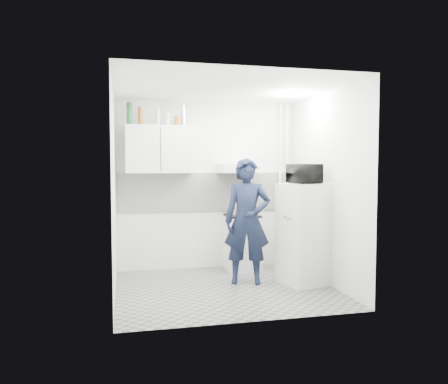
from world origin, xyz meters
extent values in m
plane|color=slate|center=(0.00, 0.00, 0.00)|extent=(2.80, 2.80, 0.00)
plane|color=white|center=(0.00, 0.00, 2.60)|extent=(2.80, 2.80, 0.00)
plane|color=white|center=(0.00, 1.25, 1.30)|extent=(2.80, 0.00, 2.80)
plane|color=white|center=(-1.40, 0.00, 1.30)|extent=(0.00, 2.60, 2.60)
plane|color=white|center=(1.40, 0.00, 1.30)|extent=(0.00, 2.60, 2.60)
imported|color=black|center=(0.35, 0.21, 0.85)|extent=(0.71, 0.56, 1.71)
cube|color=white|center=(0.50, 1.00, 0.41)|extent=(0.51, 0.51, 0.82)
cube|color=beige|center=(1.10, 0.02, 0.68)|extent=(0.69, 0.69, 1.37)
cube|color=black|center=(0.50, 1.00, 0.84)|extent=(0.49, 0.49, 0.03)
cylinder|color=silver|center=(0.41, 1.05, 0.90)|extent=(0.16, 0.16, 0.09)
imported|color=black|center=(1.10, 0.02, 1.50)|extent=(0.50, 0.36, 0.26)
cylinder|color=#144C1E|center=(-1.19, 1.07, 2.36)|extent=(0.08, 0.08, 0.33)
cylinder|color=brown|center=(-1.03, 1.07, 2.33)|extent=(0.07, 0.07, 0.27)
cylinder|color=#B2B7BC|center=(-0.77, 1.07, 2.33)|extent=(0.06, 0.06, 0.26)
cylinder|color=#B2B7BC|center=(-0.63, 1.07, 2.29)|extent=(0.07, 0.07, 0.18)
cylinder|color=brown|center=(-0.50, 1.07, 2.27)|extent=(0.08, 0.08, 0.15)
cylinder|color=silver|center=(-0.39, 1.07, 2.36)|extent=(0.08, 0.08, 0.31)
cube|color=beige|center=(-0.75, 1.07, 1.85)|extent=(1.00, 0.35, 0.70)
cube|color=white|center=(0.45, 1.00, 1.57)|extent=(0.60, 0.50, 0.14)
cube|color=white|center=(0.00, 1.24, 1.20)|extent=(2.74, 0.03, 0.60)
cylinder|color=white|center=(1.30, 1.17, 1.30)|extent=(0.05, 0.05, 2.60)
cylinder|color=white|center=(1.18, 1.17, 1.30)|extent=(0.04, 0.04, 2.60)
cylinder|color=white|center=(1.00, 0.20, 2.57)|extent=(0.10, 0.10, 0.02)
camera|label=1|loc=(-1.29, -5.48, 1.60)|focal=35.00mm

